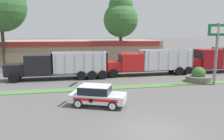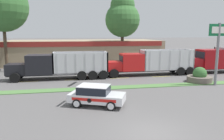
{
  "view_description": "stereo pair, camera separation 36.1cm",
  "coord_description": "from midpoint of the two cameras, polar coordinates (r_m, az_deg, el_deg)",
  "views": [
    {
      "loc": [
        -4.49,
        -10.6,
        5.34
      ],
      "look_at": [
        -0.21,
        10.01,
        1.86
      ],
      "focal_mm": 35.0,
      "sensor_mm": 36.0,
      "label": 1
    },
    {
      "loc": [
        -4.13,
        -10.67,
        5.34
      ],
      "look_at": [
        -0.21,
        10.01,
        1.86
      ],
      "focal_mm": 35.0,
      "sensor_mm": 36.0,
      "label": 2
    }
  ],
  "objects": [
    {
      "name": "dump_truck_mid",
      "position": [
        28.63,
        7.17,
        1.7
      ],
      "size": [
        11.85,
        2.62,
        3.46
      ],
      "color": "black",
      "rests_on": "ground_plane"
    },
    {
      "name": "dump_truck_trail",
      "position": [
        33.84,
        25.11,
        2.32
      ],
      "size": [
        11.99,
        2.8,
        3.7
      ],
      "color": "black",
      "rests_on": "ground_plane"
    },
    {
      "name": "centre_line_3",
      "position": [
        26.5,
        -21.93,
        -2.91
      ],
      "size": [
        2.4,
        0.14,
        0.01
      ],
      "primitive_type": "cube",
      "color": "yellow",
      "rests_on": "ground_plane"
    },
    {
      "name": "stone_planter",
      "position": [
        26.4,
        21.29,
        -1.63
      ],
      "size": [
        2.74,
        2.74,
        1.71
      ],
      "color": "#6B6056",
      "rests_on": "ground_plane"
    },
    {
      "name": "centre_line_4",
      "position": [
        26.07,
        -10.16,
        -2.57
      ],
      "size": [
        2.4,
        0.14,
        0.01
      ],
      "primitive_type": "cube",
      "color": "yellow",
      "rests_on": "ground_plane"
    },
    {
      "name": "tree_behind_right",
      "position": [
        34.64,
        -27.56,
        15.75
      ],
      "size": [
        6.99,
        6.99,
        14.34
      ],
      "color": "#473828",
      "rests_on": "ground_plane"
    },
    {
      "name": "tree_behind_left",
      "position": [
        38.17,
        2.02,
        13.83
      ],
      "size": [
        5.88,
        5.88,
        12.14
      ],
      "color": "#473828",
      "rests_on": "ground_plane"
    },
    {
      "name": "store_building_backdrop",
      "position": [
        42.49,
        -8.22,
        4.9
      ],
      "size": [
        28.14,
        12.1,
        4.16
      ],
      "color": "#9E896B",
      "rests_on": "ground_plane"
    },
    {
      "name": "ground_plane",
      "position": [
        12.66,
        9.72,
        -15.7
      ],
      "size": [
        600.0,
        600.0,
        0.0
      ],
      "primitive_type": "plane",
      "color": "#5B5959"
    },
    {
      "name": "rally_car",
      "position": [
        16.55,
        -4.5,
        -6.54
      ],
      "size": [
        4.51,
        3.33,
        1.57
      ],
      "color": "white",
      "rests_on": "ground_plane"
    },
    {
      "name": "dump_truck_far_right",
      "position": [
        26.78,
        -16.33,
        0.86
      ],
      "size": [
        11.69,
        2.74,
        3.33
      ],
      "color": "black",
      "rests_on": "ground_plane"
    },
    {
      "name": "centre_line_6",
      "position": [
        28.45,
        12.14,
        -1.63
      ],
      "size": [
        2.4,
        0.14,
        0.01
      ],
      "primitive_type": "cube",
      "color": "yellow",
      "rests_on": "ground_plane"
    },
    {
      "name": "grass_verge",
      "position": [
        21.93,
        -0.04,
        -4.62
      ],
      "size": [
        120.0,
        1.35,
        0.06
      ],
      "primitive_type": "cube",
      "color": "#517F42",
      "rests_on": "ground_plane"
    },
    {
      "name": "store_sign_post",
      "position": [
        25.08,
        25.38,
        6.38
      ],
      "size": [
        2.22,
        0.28,
        6.45
      ],
      "color": "gray",
      "rests_on": "ground_plane"
    },
    {
      "name": "centre_line_5",
      "position": [
        26.74,
        1.48,
        -2.12
      ],
      "size": [
        2.4,
        0.14,
        0.01
      ],
      "primitive_type": "cube",
      "color": "yellow",
      "rests_on": "ground_plane"
    },
    {
      "name": "centre_line_7",
      "position": [
        31.01,
        21.31,
        -1.17
      ],
      "size": [
        2.4,
        0.14,
        0.01
      ],
      "primitive_type": "cube",
      "color": "yellow",
      "rests_on": "ground_plane"
    }
  ]
}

